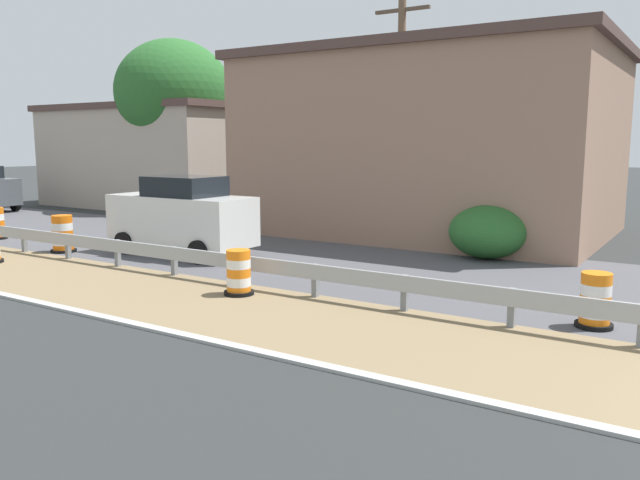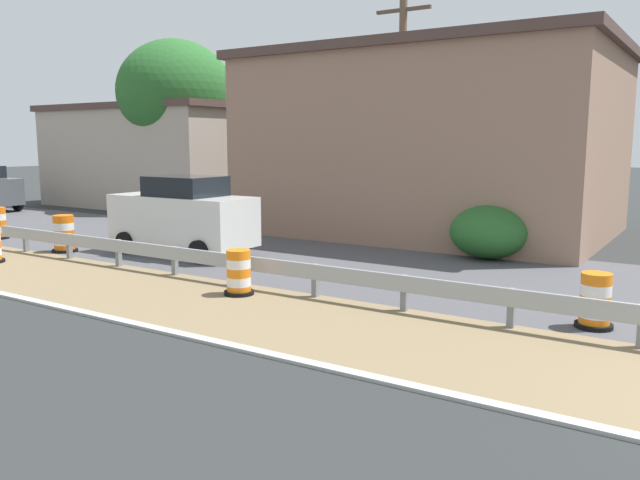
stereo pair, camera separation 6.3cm
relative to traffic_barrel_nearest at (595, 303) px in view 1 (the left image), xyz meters
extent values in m
cube|color=slate|center=(-0.77, 1.22, -0.09)|extent=(0.12, 0.12, 0.70)
cube|color=slate|center=(-0.77, 3.26, -0.09)|extent=(0.12, 0.12, 0.70)
cube|color=slate|center=(-0.77, 5.30, -0.09)|extent=(0.12, 0.12, 0.70)
cube|color=slate|center=(-0.77, 7.34, -0.09)|extent=(0.12, 0.12, 0.70)
cube|color=slate|center=(-0.77, 9.38, -0.09)|extent=(0.12, 0.12, 0.70)
cube|color=slate|center=(-0.77, 11.42, -0.09)|extent=(0.12, 0.12, 0.70)
cube|color=slate|center=(-0.77, 13.46, -0.09)|extent=(0.12, 0.12, 0.70)
cube|color=slate|center=(-0.77, 15.50, -0.09)|extent=(0.12, 0.12, 0.70)
cylinder|color=orange|center=(0.00, 0.00, -0.34)|extent=(0.51, 0.51, 0.19)
cylinder|color=white|center=(0.00, 0.00, -0.14)|extent=(0.51, 0.51, 0.19)
cylinder|color=orange|center=(0.00, 0.00, 0.05)|extent=(0.51, 0.51, 0.19)
cylinder|color=white|center=(0.00, 0.00, 0.25)|extent=(0.51, 0.51, 0.19)
cylinder|color=orange|center=(0.00, 0.00, 0.44)|extent=(0.51, 0.51, 0.19)
cylinder|color=black|center=(0.00, 0.00, -0.40)|extent=(0.64, 0.64, 0.08)
cylinder|color=orange|center=(-1.47, 6.78, -0.34)|extent=(0.51, 0.51, 0.19)
cylinder|color=white|center=(-1.47, 6.78, -0.15)|extent=(0.51, 0.51, 0.19)
cylinder|color=orange|center=(-1.47, 6.78, 0.05)|extent=(0.51, 0.51, 0.19)
cylinder|color=white|center=(-1.47, 6.78, 0.24)|extent=(0.51, 0.51, 0.19)
cylinder|color=orange|center=(-1.47, 6.78, 0.43)|extent=(0.51, 0.51, 0.19)
cylinder|color=black|center=(-1.47, 6.78, -0.40)|extent=(0.64, 0.64, 0.08)
cylinder|color=orange|center=(-0.17, 14.51, -0.33)|extent=(0.58, 0.58, 0.22)
cylinder|color=white|center=(-0.17, 14.51, -0.11)|extent=(0.58, 0.58, 0.22)
cylinder|color=orange|center=(-0.17, 14.51, 0.11)|extent=(0.58, 0.58, 0.22)
cylinder|color=white|center=(-0.17, 14.51, 0.32)|extent=(0.58, 0.58, 0.22)
cylinder|color=orange|center=(-0.17, 14.51, 0.54)|extent=(0.58, 0.58, 0.22)
cylinder|color=black|center=(-0.17, 14.51, -0.40)|extent=(0.73, 0.73, 0.08)
cube|color=silver|center=(1.44, 11.31, 0.57)|extent=(1.73, 4.37, 1.37)
cube|color=black|center=(1.44, 11.13, 1.53)|extent=(1.55, 2.02, 0.56)
cylinder|color=black|center=(0.58, 12.74, -0.12)|extent=(0.22, 0.64, 0.64)
cylinder|color=black|center=(2.29, 12.75, -0.12)|extent=(0.22, 0.64, 0.64)
cylinder|color=black|center=(0.60, 9.86, -0.12)|extent=(0.22, 0.64, 0.64)
cylinder|color=black|center=(2.30, 9.87, -0.12)|extent=(0.22, 0.64, 0.64)
cylinder|color=black|center=(5.65, 26.21, -0.12)|extent=(0.24, 0.65, 0.64)
cube|color=#93705B|center=(9.92, 7.22, 2.57)|extent=(8.73, 11.84, 6.00)
cube|color=#4C3833|center=(9.92, 7.22, 5.72)|extent=(9.08, 12.31, 0.30)
cube|color=#AD9E8E|center=(11.23, 22.65, 1.91)|extent=(6.44, 10.59, 4.70)
cube|color=#4C3833|center=(11.23, 22.65, 4.41)|extent=(6.70, 11.01, 0.30)
cylinder|color=brown|center=(6.74, 7.00, 3.40)|extent=(0.24, 0.24, 7.68)
cube|color=brown|center=(6.74, 7.00, 6.74)|extent=(0.12, 1.80, 0.10)
ellipsoid|color=#286028|center=(5.57, 3.71, 0.30)|extent=(2.13, 2.13, 1.47)
cylinder|color=#4C3D2D|center=(10.03, 20.09, 1.22)|extent=(0.36, 0.36, 3.31)
ellipsoid|color=#286028|center=(10.03, 20.09, 5.02)|extent=(5.35, 5.35, 4.81)
camera|label=1|loc=(-11.61, -1.73, 2.78)|focal=35.63mm
camera|label=2|loc=(-11.58, -1.78, 2.78)|focal=35.63mm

